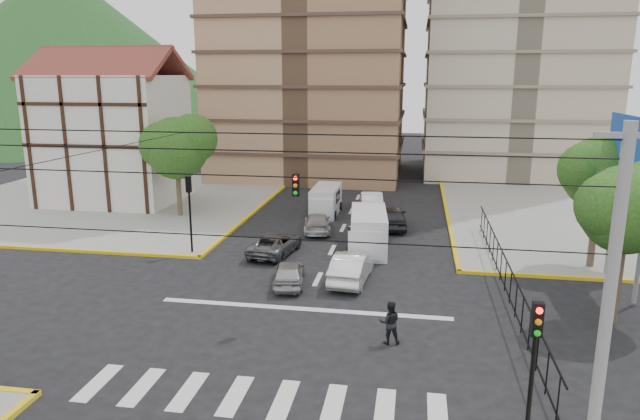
% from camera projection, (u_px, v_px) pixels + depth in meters
% --- Properties ---
extents(ground, '(160.00, 160.00, 0.00)m').
position_uv_depth(ground, '(298.00, 320.00, 23.97)').
color(ground, black).
rests_on(ground, ground).
extents(sidewalk_nw, '(26.00, 26.00, 0.15)m').
position_uv_depth(sidewalk_nw, '(107.00, 200.00, 46.37)').
color(sidewalk_nw, gray).
rests_on(sidewalk_nw, ground).
extents(sidewalk_ne, '(26.00, 26.00, 0.15)m').
position_uv_depth(sidewalk_ne, '(635.00, 221.00, 39.89)').
color(sidewalk_ne, gray).
rests_on(sidewalk_ne, ground).
extents(crosswalk_stripes, '(12.00, 2.40, 0.01)m').
position_uv_depth(crosswalk_stripes, '(259.00, 398.00, 18.21)').
color(crosswalk_stripes, silver).
rests_on(crosswalk_stripes, ground).
extents(stop_line, '(13.00, 0.40, 0.01)m').
position_uv_depth(stop_line, '(303.00, 309.00, 25.12)').
color(stop_line, silver).
rests_on(stop_line, ground).
extents(tudor_building, '(10.80, 8.05, 12.23)m').
position_uv_depth(tudor_building, '(113.00, 137.00, 45.00)').
color(tudor_building, silver).
rests_on(tudor_building, ground).
extents(distant_hill, '(70.00, 70.00, 28.00)m').
position_uv_depth(distant_hill, '(64.00, 50.00, 96.75)').
color(distant_hill, '#224B19').
rests_on(distant_hill, ground).
extents(park_fence, '(0.10, 22.50, 1.66)m').
position_uv_depth(park_fence, '(504.00, 294.00, 26.83)').
color(park_fence, black).
rests_on(park_fence, ground).
extents(billboard, '(0.36, 6.20, 8.10)m').
position_uv_depth(billboard, '(633.00, 166.00, 25.99)').
color(billboard, slate).
rests_on(billboard, ground).
extents(tree_park_a, '(4.41, 3.60, 6.83)m').
position_uv_depth(tree_park_a, '(629.00, 205.00, 22.62)').
color(tree_park_a, '#473828').
rests_on(tree_park_a, ground).
extents(tree_park_c, '(4.65, 3.80, 7.25)m').
position_uv_depth(tree_park_c, '(602.00, 170.00, 29.09)').
color(tree_park_c, '#473828').
rests_on(tree_park_c, ground).
extents(tree_tudor, '(5.39, 4.40, 7.43)m').
position_uv_depth(tree_tudor, '(178.00, 145.00, 40.04)').
color(tree_tudor, '#473828').
rests_on(tree_tudor, ground).
extents(traffic_light_se, '(0.28, 0.22, 4.40)m').
position_uv_depth(traffic_light_se, '(534.00, 355.00, 14.50)').
color(traffic_light_se, black).
rests_on(traffic_light_se, ground).
extents(traffic_light_nw, '(0.28, 0.22, 4.40)m').
position_uv_depth(traffic_light_nw, '(189.00, 202.00, 31.99)').
color(traffic_light_nw, black).
rests_on(traffic_light_nw, ground).
extents(traffic_light_hanging, '(18.00, 9.12, 0.92)m').
position_uv_depth(traffic_light_hanging, '(285.00, 193.00, 20.64)').
color(traffic_light_hanging, black).
rests_on(traffic_light_hanging, ground).
extents(utility_pole_se, '(1.40, 0.28, 9.00)m').
position_uv_depth(utility_pole_se, '(607.00, 318.00, 12.77)').
color(utility_pole_se, slate).
rests_on(utility_pole_se, ground).
extents(van_right_lane, '(2.50, 5.31, 2.32)m').
position_uv_depth(van_right_lane, '(368.00, 233.00, 33.03)').
color(van_right_lane, silver).
rests_on(van_right_lane, ground).
extents(van_left_lane, '(1.95, 4.56, 2.06)m').
position_uv_depth(van_left_lane, '(325.00, 202.00, 41.68)').
color(van_left_lane, silver).
rests_on(van_left_lane, ground).
extents(car_silver_front_left, '(2.03, 3.81, 1.23)m').
position_uv_depth(car_silver_front_left, '(289.00, 273.00, 27.88)').
color(car_silver_front_left, '#A4A3A8').
rests_on(car_silver_front_left, ground).
extents(car_white_front_right, '(1.96, 4.66, 1.50)m').
position_uv_depth(car_white_front_right, '(352.00, 266.00, 28.38)').
color(car_white_front_right, white).
rests_on(car_white_front_right, ground).
extents(car_grey_mid_left, '(2.65, 4.73, 1.25)m').
position_uv_depth(car_grey_mid_left, '(275.00, 244.00, 32.65)').
color(car_grey_mid_left, '#5A5D62').
rests_on(car_grey_mid_left, ground).
extents(car_silver_rear_left, '(2.35, 4.42, 1.22)m').
position_uv_depth(car_silver_rear_left, '(317.00, 223.00, 37.34)').
color(car_silver_rear_left, silver).
rests_on(car_silver_rear_left, ground).
extents(car_darkgrey_mid_right, '(2.18, 4.56, 1.50)m').
position_uv_depth(car_darkgrey_mid_right, '(393.00, 217.00, 38.21)').
color(car_darkgrey_mid_right, '#2A2A2D').
rests_on(car_darkgrey_mid_right, ground).
extents(car_white_rear_right, '(2.20, 4.69, 1.49)m').
position_uv_depth(car_white_rear_right, '(371.00, 200.00, 43.27)').
color(car_white_rear_right, silver).
rests_on(car_white_rear_right, ground).
extents(pedestrian_crosswalk, '(0.92, 0.77, 1.70)m').
position_uv_depth(pedestrian_crosswalk, '(390.00, 322.00, 21.74)').
color(pedestrian_crosswalk, black).
rests_on(pedestrian_crosswalk, ground).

